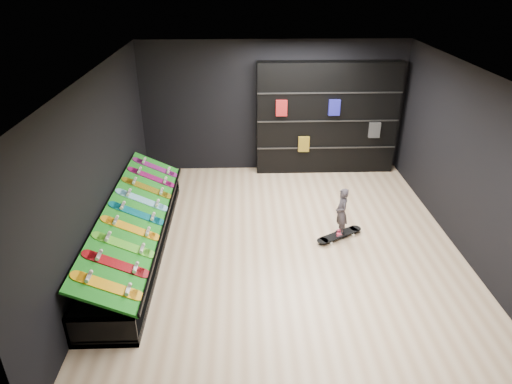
{
  "coord_description": "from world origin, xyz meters",
  "views": [
    {
      "loc": [
        -0.73,
        -6.66,
        4.46
      ],
      "look_at": [
        -0.5,
        0.2,
        1.0
      ],
      "focal_mm": 32.0,
      "sensor_mm": 36.0,
      "label": 1
    }
  ],
  "objects_px": {
    "display_rack": "(137,238)",
    "back_shelving": "(327,119)",
    "floor_skateboard": "(339,236)",
    "child": "(341,221)"
  },
  "relations": [
    {
      "from": "display_rack",
      "to": "child",
      "type": "bearing_deg",
      "value": 4.42
    },
    {
      "from": "display_rack",
      "to": "back_shelving",
      "type": "xyz_separation_m",
      "value": [
        3.77,
        3.32,
        1.03
      ]
    },
    {
      "from": "display_rack",
      "to": "back_shelving",
      "type": "distance_m",
      "value": 5.13
    },
    {
      "from": "back_shelving",
      "to": "floor_skateboard",
      "type": "xyz_separation_m",
      "value": [
        -0.22,
        -3.04,
        -1.23
      ]
    },
    {
      "from": "floor_skateboard",
      "to": "child",
      "type": "distance_m",
      "value": 0.32
    },
    {
      "from": "display_rack",
      "to": "back_shelving",
      "type": "height_order",
      "value": "back_shelving"
    },
    {
      "from": "display_rack",
      "to": "floor_skateboard",
      "type": "height_order",
      "value": "display_rack"
    },
    {
      "from": "back_shelving",
      "to": "child",
      "type": "height_order",
      "value": "back_shelving"
    },
    {
      "from": "back_shelving",
      "to": "child",
      "type": "relative_size",
      "value": 5.92
    },
    {
      "from": "floor_skateboard",
      "to": "child",
      "type": "bearing_deg",
      "value": 0.0
    }
  ]
}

